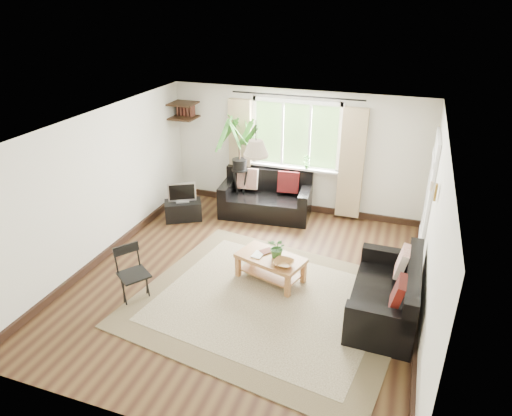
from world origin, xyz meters
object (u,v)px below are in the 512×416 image
(sofa_back, at_px, (266,196))
(sofa_right, at_px, (385,290))
(tv_stand, at_px, (183,210))
(folding_chair, at_px, (134,276))
(coffee_table, at_px, (270,268))
(palm_stand, at_px, (240,165))

(sofa_back, xyz_separation_m, sofa_right, (2.47, -2.41, -0.02))
(tv_stand, relative_size, folding_chair, 0.84)
(sofa_right, height_order, coffee_table, sofa_right)
(sofa_right, xyz_separation_m, coffee_table, (-1.70, 0.29, -0.19))
(coffee_table, distance_m, palm_stand, 2.66)
(coffee_table, bearing_deg, sofa_right, -9.61)
(sofa_back, distance_m, palm_stand, 0.79)
(sofa_back, relative_size, tv_stand, 2.51)
(sofa_right, distance_m, palm_stand, 3.95)
(sofa_right, relative_size, palm_stand, 0.87)
(coffee_table, height_order, folding_chair, folding_chair)
(sofa_back, xyz_separation_m, coffee_table, (0.77, -2.12, -0.20))
(tv_stand, distance_m, folding_chair, 2.61)
(sofa_right, distance_m, coffee_table, 1.73)
(coffee_table, distance_m, folding_chair, 2.01)
(coffee_table, xyz_separation_m, tv_stand, (-2.22, 1.43, -0.02))
(tv_stand, relative_size, palm_stand, 0.36)
(coffee_table, bearing_deg, tv_stand, 147.32)
(sofa_right, height_order, folding_chair, folding_chair)
(tv_stand, height_order, palm_stand, palm_stand)
(sofa_back, xyz_separation_m, tv_stand, (-1.45, -0.70, -0.22))
(palm_stand, xyz_separation_m, folding_chair, (-0.33, -3.30, -0.55))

